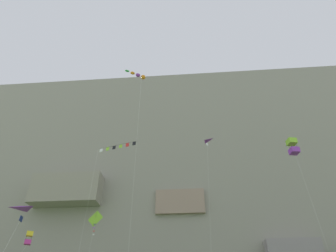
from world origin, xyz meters
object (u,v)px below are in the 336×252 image
Objects in this scene: kite_box_high_left at (28,238)px; kite_banner_low_left at (115,154)px; kite_delta_far_right at (205,147)px; kite_box_upper_right at (293,147)px; kite_diamond_upper_left at (95,221)px; kite_windsock_upper_mid at (138,77)px; kite_delta_low_right at (24,220)px.

kite_banner_low_left is at bearing -5.66° from kite_box_high_left.
kite_banner_low_left is (-11.60, -9.17, -5.97)m from kite_delta_far_right.
kite_box_upper_right reaches higher than kite_box_high_left.
kite_banner_low_left is 1.22× the size of kite_diamond_upper_left.
kite_windsock_upper_mid is (-7.97, -15.75, 0.37)m from kite_delta_far_right.
kite_windsock_upper_mid is 1.53× the size of kite_diamond_upper_left.
kite_windsock_upper_mid reaches higher than kite_diamond_upper_left.
kite_banner_low_left is at bearing -66.59° from kite_diamond_upper_left.
kite_windsock_upper_mid is at bearing -116.83° from kite_delta_far_right.
kite_delta_low_right is (-4.45, -7.91, -10.23)m from kite_banner_low_left.
kite_banner_low_left is at bearing -141.67° from kite_delta_far_right.
kite_banner_low_left reaches higher than kite_box_high_left.
kite_box_high_left is at bearing 174.34° from kite_banner_low_left.
kite_diamond_upper_left is 0.82× the size of kite_box_upper_right.
kite_banner_low_left is 2.13× the size of kite_delta_low_right.
kite_delta_far_right is 2.37× the size of kite_box_high_left.
kite_delta_far_right reaches higher than kite_box_high_left.
kite_box_upper_right is (17.75, 7.13, -5.93)m from kite_windsock_upper_mid.
kite_delta_far_right is 1.25× the size of kite_banner_low_left.
kite_box_high_left is at bearing 115.23° from kite_delta_low_right.
kite_delta_low_right is (-16.05, -17.08, -16.20)m from kite_delta_far_right.
kite_diamond_upper_left is at bearing 75.90° from kite_box_high_left.
kite_banner_low_left reaches higher than kite_diamond_upper_left.
kite_box_high_left is (-4.13, 8.76, 0.81)m from kite_delta_low_right.
kite_windsock_upper_mid is at bearing 9.36° from kite_delta_low_right.
kite_delta_far_right reaches higher than kite_diamond_upper_left.
kite_box_upper_right reaches higher than kite_diamond_upper_left.
kite_windsock_upper_mid is 9.84m from kite_banner_low_left.
kite_delta_far_right is 1.00× the size of kite_windsock_upper_mid.
kite_delta_far_right is 26.70m from kite_box_high_left.
kite_windsock_upper_mid reaches higher than kite_banner_low_left.
kite_box_upper_right is at bearing 1.48° from kite_banner_low_left.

